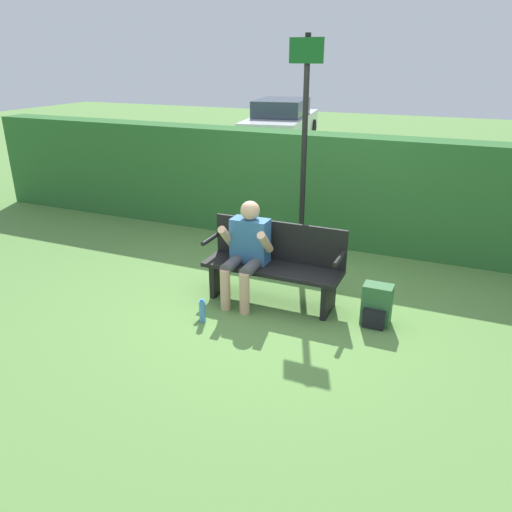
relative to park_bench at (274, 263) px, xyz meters
name	(u,v)px	position (x,y,z in m)	size (l,w,h in m)	color
ground_plane	(272,301)	(0.00, -0.07, -0.44)	(40.00, 40.00, 0.00)	#5B8942
hedge_back	(328,190)	(0.00, 2.11, 0.35)	(12.00, 0.50, 1.58)	#2D662D
park_bench	(274,263)	(0.00, 0.00, 0.00)	(1.55, 0.46, 0.89)	black
person_seated	(247,248)	(-0.28, -0.12, 0.19)	(0.55, 0.58, 1.13)	#336699
backpack	(376,306)	(1.17, -0.10, -0.24)	(0.30, 0.26, 0.43)	#336638
water_bottle	(202,311)	(-0.50, -0.78, -0.32)	(0.07, 0.07, 0.26)	#4C8CCC
signpost	(304,139)	(-0.10, 1.24, 1.19)	(0.42, 0.09, 2.84)	black
parked_car	(281,122)	(-3.85, 10.43, 0.19)	(2.31, 4.77, 1.33)	silver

